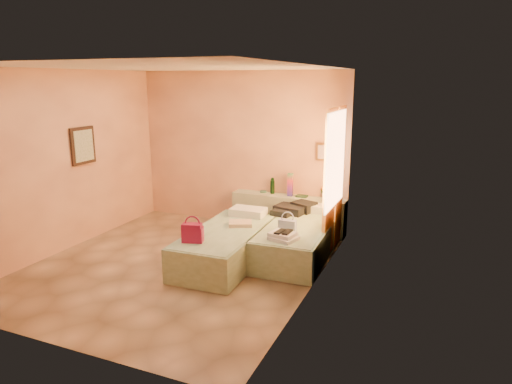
# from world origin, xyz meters

# --- Properties ---
(ground) EXTENTS (4.50, 4.50, 0.00)m
(ground) POSITION_xyz_m (0.00, 0.00, 0.00)
(ground) COLOR tan
(ground) RESTS_ON ground
(room_walls) EXTENTS (4.02, 4.51, 2.81)m
(room_walls) POSITION_xyz_m (0.21, 0.57, 1.79)
(room_walls) COLOR #F8B784
(room_walls) RESTS_ON ground
(headboard_ledge) EXTENTS (2.05, 0.30, 0.65)m
(headboard_ledge) POSITION_xyz_m (0.98, 2.10, 0.33)
(headboard_ledge) COLOR #ADB493
(headboard_ledge) RESTS_ON ground
(bed_left) EXTENTS (0.97, 2.03, 0.50)m
(bed_left) POSITION_xyz_m (0.60, 0.40, 0.25)
(bed_left) COLOR #ADCCA4
(bed_left) RESTS_ON ground
(bed_right) EXTENTS (0.97, 2.03, 0.50)m
(bed_right) POSITION_xyz_m (1.50, 1.05, 0.25)
(bed_right) COLOR #ADCCA4
(bed_right) RESTS_ON ground
(water_bottle) EXTENTS (0.09, 0.09, 0.27)m
(water_bottle) POSITION_xyz_m (0.65, 2.16, 0.79)
(water_bottle) COLOR #133519
(water_bottle) RESTS_ON headboard_ledge
(rainbow_box) EXTENTS (0.10, 0.10, 0.40)m
(rainbow_box) POSITION_xyz_m (1.00, 2.12, 0.85)
(rainbow_box) COLOR #961241
(rainbow_box) RESTS_ON headboard_ledge
(small_dish) EXTENTS (0.14, 0.14, 0.03)m
(small_dish) POSITION_xyz_m (0.47, 2.16, 0.67)
(small_dish) COLOR #447D63
(small_dish) RESTS_ON headboard_ledge
(green_book) EXTENTS (0.20, 0.14, 0.03)m
(green_book) POSITION_xyz_m (1.22, 2.12, 0.67)
(green_book) COLOR #223F29
(green_book) RESTS_ON headboard_ledge
(flower_vase) EXTENTS (0.22, 0.22, 0.27)m
(flower_vase) POSITION_xyz_m (1.62, 2.17, 0.78)
(flower_vase) COLOR white
(flower_vase) RESTS_ON headboard_ledge
(magenta_handbag) EXTENTS (0.31, 0.23, 0.26)m
(magenta_handbag) POSITION_xyz_m (0.41, -0.23, 0.63)
(magenta_handbag) COLOR #961241
(magenta_handbag) RESTS_ON bed_left
(khaki_garment) EXTENTS (0.42, 0.39, 0.06)m
(khaki_garment) POSITION_xyz_m (0.70, 0.68, 0.53)
(khaki_garment) COLOR tan
(khaki_garment) RESTS_ON bed_left
(clothes_pile) EXTENTS (0.63, 0.63, 0.16)m
(clothes_pile) POSITION_xyz_m (1.23, 1.60, 0.58)
(clothes_pile) COLOR black
(clothes_pile) RESTS_ON bed_right
(blue_handbag) EXTENTS (0.26, 0.12, 0.16)m
(blue_handbag) POSITION_xyz_m (1.44, 0.71, 0.58)
(blue_handbag) COLOR #3A4B8B
(blue_handbag) RESTS_ON bed_right
(towel_stack) EXTENTS (0.41, 0.38, 0.10)m
(towel_stack) POSITION_xyz_m (1.52, 0.32, 0.55)
(towel_stack) COLOR silver
(towel_stack) RESTS_ON bed_right
(sandal_pair) EXTENTS (0.20, 0.24, 0.02)m
(sandal_pair) POSITION_xyz_m (1.51, 0.33, 0.61)
(sandal_pair) COLOR black
(sandal_pair) RESTS_ON towel_stack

